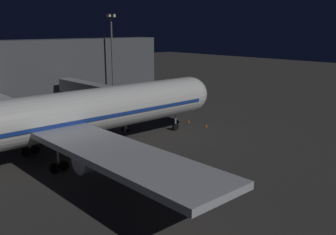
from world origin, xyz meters
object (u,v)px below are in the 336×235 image
object	(u,v)px
traffic_cone_nose_port	(206,126)
jet_bridge	(100,92)
traffic_cone_nose_starboard	(189,121)
airliner_at_gate	(52,118)
apron_floodlight_mast	(112,54)

from	to	relation	value
traffic_cone_nose_port	jet_bridge	bearing A→B (deg)	39.97
jet_bridge	traffic_cone_nose_starboard	distance (m)	17.05
airliner_at_gate	traffic_cone_nose_starboard	bearing A→B (deg)	-85.49
apron_floodlight_mast	airliner_at_gate	bearing A→B (deg)	133.15
airliner_at_gate	traffic_cone_nose_port	xyz separation A→B (m)	(-2.20, -27.91, -5.46)
traffic_cone_nose_port	traffic_cone_nose_starboard	size ratio (longest dim) A/B	1.00
jet_bridge	traffic_cone_nose_starboard	size ratio (longest dim) A/B	42.79
airliner_at_gate	apron_floodlight_mast	world-z (taller)	apron_floodlight_mast
airliner_at_gate	jet_bridge	xyz separation A→B (m)	(12.54, -15.55, 0.13)
traffic_cone_nose_port	traffic_cone_nose_starboard	xyz separation A→B (m)	(4.40, 0.00, 0.00)
apron_floodlight_mast	traffic_cone_nose_starboard	xyz separation A→B (m)	(-23.30, -0.71, -11.23)
traffic_cone_nose_port	traffic_cone_nose_starboard	distance (m)	4.40
jet_bridge	apron_floodlight_mast	distance (m)	18.32
jet_bridge	traffic_cone_nose_port	distance (m)	20.03
jet_bridge	traffic_cone_nose_starboard	world-z (taller)	jet_bridge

